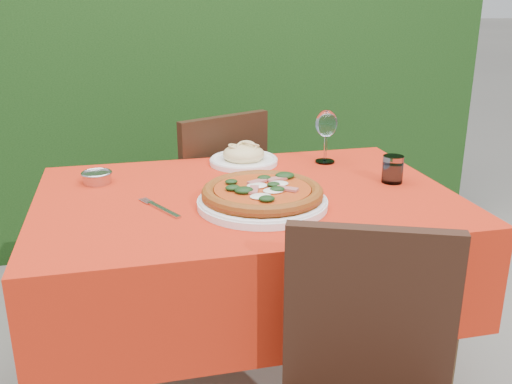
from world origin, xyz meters
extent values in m
cube|color=black|center=(0.00, 1.55, 0.80)|extent=(3.20, 0.55, 1.60)
cube|color=#422D15|center=(0.00, 0.00, 0.72)|extent=(1.20, 0.80, 0.04)
cylinder|color=#422D15|center=(0.54, -0.34, 0.35)|extent=(0.05, 0.05, 0.70)
cylinder|color=#422D15|center=(-0.54, 0.34, 0.35)|extent=(0.05, 0.05, 0.70)
cylinder|color=#422D15|center=(0.54, 0.34, 0.35)|extent=(0.05, 0.05, 0.70)
cube|color=red|center=(0.00, 0.00, 0.59)|extent=(1.26, 0.86, 0.32)
cube|color=black|center=(0.16, -0.58, 0.64)|extent=(0.37, 0.18, 0.42)
cube|color=black|center=(-0.04, 0.69, 0.43)|extent=(0.53, 0.53, 0.04)
cube|color=black|center=(0.03, 0.53, 0.66)|extent=(0.38, 0.20, 0.44)
cylinder|color=black|center=(0.04, 0.92, 0.20)|extent=(0.03, 0.03, 0.41)
cylinder|color=black|center=(-0.27, 0.78, 0.20)|extent=(0.03, 0.03, 0.41)
cylinder|color=black|center=(0.18, 0.61, 0.20)|extent=(0.03, 0.03, 0.41)
cylinder|color=black|center=(-0.13, 0.47, 0.20)|extent=(0.03, 0.03, 0.41)
cylinder|color=white|center=(0.02, -0.12, 0.76)|extent=(0.38, 0.38, 0.02)
cylinder|color=#AC5817|center=(0.02, -0.12, 0.78)|extent=(0.36, 0.36, 0.03)
cylinder|color=#962409|center=(0.02, -0.12, 0.80)|extent=(0.29, 0.29, 0.01)
cylinder|color=white|center=(0.06, 0.32, 0.76)|extent=(0.24, 0.24, 0.02)
ellipsoid|color=#F5E299|center=(0.06, 0.32, 0.78)|extent=(0.20, 0.20, 0.07)
cylinder|color=silver|center=(0.49, 0.00, 0.79)|extent=(0.07, 0.07, 0.09)
cylinder|color=#90B2C4|center=(0.49, 0.00, 0.78)|extent=(0.06, 0.06, 0.06)
cylinder|color=white|center=(0.35, 0.27, 0.75)|extent=(0.07, 0.07, 0.01)
cylinder|color=white|center=(0.35, 0.27, 0.80)|extent=(0.01, 0.01, 0.10)
ellipsoid|color=white|center=(0.35, 0.27, 0.89)|extent=(0.08, 0.08, 0.10)
cube|color=#B3B3BA|center=(-0.26, -0.09, 0.75)|extent=(0.12, 0.20, 0.01)
cylinder|color=#B5B5BC|center=(-0.45, 0.21, 0.76)|extent=(0.09, 0.09, 0.03)
camera|label=1|loc=(-0.35, -1.61, 1.32)|focal=40.00mm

